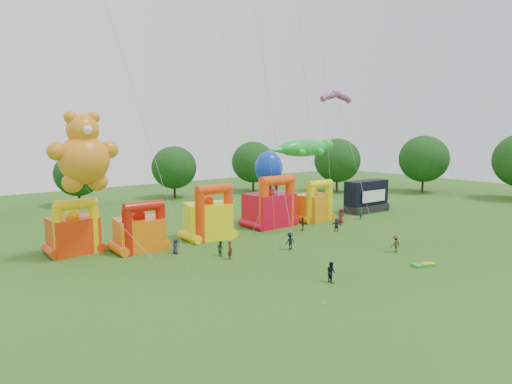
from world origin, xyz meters
TOP-DOWN VIEW (x-y plane):
  - ground at (0.00, 0.00)m, footprint 160.00×160.00m
  - tree_ring at (-1.21, 0.63)m, footprint 126.21×128.33m
  - bouncy_castle_0 at (-17.93, 29.14)m, footprint 4.68×3.82m
  - bouncy_castle_1 at (-12.13, 25.89)m, footprint 5.06×4.24m
  - bouncy_castle_2 at (-3.63, 25.92)m, footprint 5.79×5.09m
  - bouncy_castle_3 at (6.48, 26.93)m, footprint 5.79×4.67m
  - bouncy_castle_4 at (13.64, 26.12)m, footprint 5.45×4.77m
  - stage_trailer at (25.02, 26.04)m, footprint 7.53×3.07m
  - teddy_bear_kite at (-16.19, 24.07)m, footprint 7.78×9.29m
  - gecko_kite at (16.34, 27.15)m, footprint 12.30×8.36m
  - octopus_kite at (5.15, 26.69)m, footprint 7.43×5.48m
  - parafoil_kites at (-12.24, 17.35)m, footprint 30.10×12.94m
  - diamond_kites at (-0.27, 13.29)m, footprint 25.37×19.00m
  - folded_kite_bundle at (6.44, 4.41)m, footprint 2.22×1.64m
  - spectator_0 at (-9.85, 22.46)m, footprint 0.77×0.51m
  - spectator_1 at (-6.56, 17.38)m, footprint 0.60×0.77m
  - spectator_2 at (-6.60, 19.00)m, footprint 0.63×0.78m
  - spectator_3 at (0.59, 16.52)m, footprint 1.22×0.73m
  - spectator_4 at (8.00, 22.38)m, footprint 0.94×1.06m
  - spectator_5 at (11.03, 19.46)m, footprint 1.22×1.52m
  - spectator_6 at (15.35, 22.57)m, footprint 1.10×0.89m
  - spectator_7 at (19.48, 22.48)m, footprint 0.74×0.69m
  - spectator_8 at (-3.70, 6.65)m, footprint 0.85×0.99m
  - spectator_9 at (8.54, 9.00)m, footprint 1.23×0.81m

SIDE VIEW (x-z plane):
  - ground at x=0.00m, z-range 0.00..0.00m
  - folded_kite_bundle at x=6.44m, z-range -0.02..0.29m
  - spectator_2 at x=-6.60m, z-range 0.00..1.53m
  - spectator_0 at x=-9.85m, z-range 0.00..1.54m
  - spectator_5 at x=11.03m, z-range 0.00..1.62m
  - spectator_7 at x=19.48m, z-range 0.00..1.70m
  - spectator_4 at x=8.00m, z-range 0.00..1.72m
  - spectator_8 at x=-3.70m, z-range 0.00..1.75m
  - spectator_9 at x=8.54m, z-range 0.00..1.78m
  - spectator_3 at x=0.59m, z-range 0.00..1.84m
  - spectator_1 at x=-6.56m, z-range 0.00..1.88m
  - spectator_6 at x=15.35m, z-range 0.00..1.96m
  - bouncy_castle_1 at x=-12.13m, z-range -0.63..4.76m
  - bouncy_castle_0 at x=-17.93m, z-range -0.67..5.09m
  - bouncy_castle_4 at x=13.64m, z-range -0.68..5.10m
  - stage_trailer at x=25.02m, z-range -0.09..4.79m
  - bouncy_castle_2 at x=-3.63m, z-range -0.78..5.71m
  - bouncy_castle_3 at x=6.48m, z-range -0.84..5.99m
  - octopus_kite at x=5.15m, z-range -0.60..9.35m
  - gecko_kite at x=16.34m, z-range 0.27..11.67m
  - tree_ring at x=-1.21m, z-range 0.22..12.30m
  - teddy_bear_kite at x=-16.19m, z-range -0.92..13.59m
  - parafoil_kites at x=-12.24m, z-range -0.59..27.48m
  - diamond_kites at x=-0.27m, z-range -4.26..36.27m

